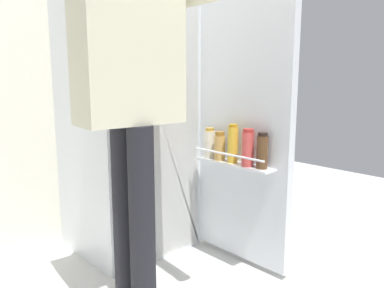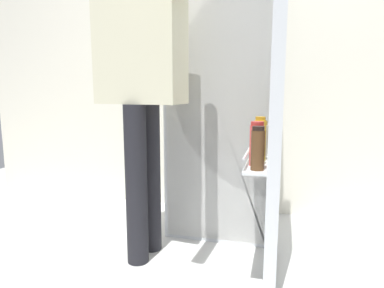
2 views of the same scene
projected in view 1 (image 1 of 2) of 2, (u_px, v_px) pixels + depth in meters
ground_plane at (188, 275)px, 2.18m from camera, size 5.87×5.87×0.00m
kitchen_wall at (95, 49)px, 2.62m from camera, size 4.40×0.10×2.55m
refrigerator at (136, 108)px, 2.40m from camera, size 0.72×1.28×1.80m
person at (131, 80)px, 1.73m from camera, size 0.58×0.83×1.78m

